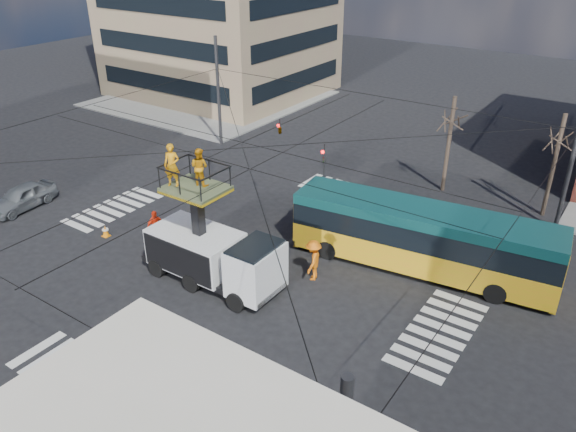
# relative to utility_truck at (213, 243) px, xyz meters

# --- Properties ---
(ground) EXTENTS (120.00, 120.00, 0.00)m
(ground) POSITION_rel_utility_truck_xyz_m (-0.04, 2.41, -2.09)
(ground) COLOR black
(ground) RESTS_ON ground
(sidewalk_nw) EXTENTS (18.00, 18.00, 0.12)m
(sidewalk_nw) POSITION_rel_utility_truck_xyz_m (-21.04, 23.41, -2.03)
(sidewalk_nw) COLOR slate
(sidewalk_nw) RESTS_ON ground
(crosswalks) EXTENTS (22.40, 22.40, 0.02)m
(crosswalks) POSITION_rel_utility_truck_xyz_m (-0.04, 2.41, -2.08)
(crosswalks) COLOR silver
(crosswalks) RESTS_ON ground
(overhead_network) EXTENTS (24.24, 24.24, 8.00)m
(overhead_network) POSITION_rel_utility_truck_xyz_m (-0.11, 2.82, 2.19)
(overhead_network) COLOR #2D2D30
(overhead_network) RESTS_ON ground
(tree_a) EXTENTS (2.00, 2.00, 6.00)m
(tree_a) POSITION_rel_utility_truck_xyz_m (4.96, 15.91, 2.53)
(tree_a) COLOR #382B21
(tree_a) RESTS_ON ground
(tree_b) EXTENTS (2.00, 2.00, 6.00)m
(tree_b) POSITION_rel_utility_truck_xyz_m (10.96, 15.91, 2.53)
(tree_b) COLOR #382B21
(tree_b) RESTS_ON ground
(utility_truck) EXTENTS (7.01, 2.68, 6.58)m
(utility_truck) POSITION_rel_utility_truck_xyz_m (0.00, 0.00, 0.00)
(utility_truck) COLOR black
(utility_truck) RESTS_ON ground
(city_bus) EXTENTS (12.65, 4.14, 3.20)m
(city_bus) POSITION_rel_utility_truck_xyz_m (7.34, 6.47, -0.37)
(city_bus) COLOR gold
(city_bus) RESTS_ON ground
(traffic_cone) EXTENTS (0.36, 0.36, 0.62)m
(traffic_cone) POSITION_rel_utility_truck_xyz_m (-7.73, -0.04, -1.78)
(traffic_cone) COLOR orange
(traffic_cone) RESTS_ON ground
(worker_ground) EXTENTS (0.61, 1.09, 1.75)m
(worker_ground) POSITION_rel_utility_truck_xyz_m (-5.12, 1.15, -1.22)
(worker_ground) COLOR #FF3310
(worker_ground) RESTS_ON ground
(flagger) EXTENTS (1.09, 1.46, 2.02)m
(flagger) POSITION_rel_utility_truck_xyz_m (3.59, 2.82, -1.08)
(flagger) COLOR orange
(flagger) RESTS_ON ground
(parked_car_a) EXTENTS (2.09, 4.31, 1.42)m
(parked_car_a) POSITION_rel_utility_truck_xyz_m (-14.45, -0.56, -1.38)
(parked_car_a) COLOR slate
(parked_car_a) RESTS_ON ground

